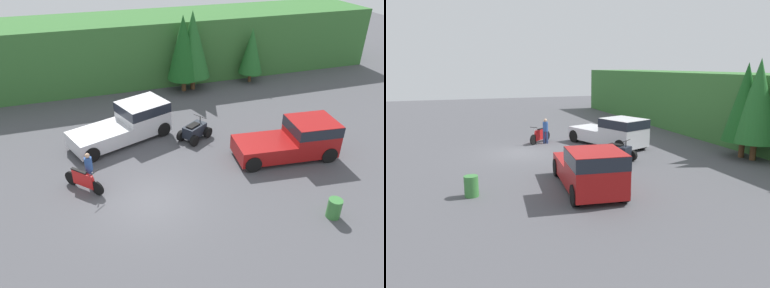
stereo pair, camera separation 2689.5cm
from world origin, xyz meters
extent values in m
plane|color=#4C4C51|center=(0.00, 0.00, 0.00)|extent=(80.00, 80.00, 0.00)
cube|color=#387033|center=(0.00, 16.00, 2.38)|extent=(44.00, 6.00, 4.75)
cylinder|color=brown|center=(5.25, 12.02, 0.49)|extent=(0.33, 0.33, 0.99)
cone|color=#19561E|center=(5.25, 12.02, 3.24)|extent=(2.42, 2.42, 4.51)
cylinder|color=brown|center=(6.00, 12.15, 0.51)|extent=(0.34, 0.34, 1.03)
cone|color=#236628|center=(6.00, 12.15, 3.37)|extent=(2.52, 2.52, 4.69)
cube|color=maroon|center=(8.95, 1.31, 1.11)|extent=(2.58, 2.38, 1.75)
cube|color=#1E232D|center=(8.95, 1.31, 1.69)|extent=(2.60, 2.40, 0.56)
cube|color=maroon|center=(6.34, 1.59, 0.65)|extent=(3.10, 2.44, 0.83)
cylinder|color=black|center=(9.68, 2.23, 0.43)|extent=(0.88, 0.37, 0.85)
cylinder|color=black|center=(9.47, 0.27, 0.43)|extent=(0.88, 0.37, 0.85)
cylinder|color=black|center=(5.57, 2.67, 0.43)|extent=(0.88, 0.37, 0.85)
cylinder|color=black|center=(5.35, 0.71, 0.43)|extent=(0.88, 0.37, 0.85)
cube|color=silver|center=(1.03, 6.39, 1.11)|extent=(3.12, 2.89, 1.75)
cube|color=#1E232D|center=(1.03, 6.39, 1.69)|extent=(3.14, 2.92, 0.56)
cube|color=silver|center=(-1.60, 5.41, 0.65)|extent=(3.64, 3.09, 0.83)
cylinder|color=black|center=(1.35, 7.56, 0.43)|extent=(0.90, 0.56, 0.85)
cylinder|color=black|center=(2.04, 5.71, 0.43)|extent=(0.90, 0.56, 0.85)
cylinder|color=black|center=(-2.87, 5.98, 0.43)|extent=(0.90, 0.56, 0.85)
cylinder|color=black|center=(-2.18, 4.14, 0.43)|extent=(0.90, 0.56, 0.85)
cylinder|color=black|center=(-2.20, 1.21, 0.35)|extent=(0.55, 0.59, 0.71)
cylinder|color=black|center=(-3.29, 2.39, 0.35)|extent=(0.55, 0.59, 0.71)
cube|color=red|center=(-2.74, 1.80, 0.58)|extent=(0.94, 1.01, 0.73)
cylinder|color=#B7B7BC|center=(-2.23, 1.24, 0.77)|extent=(0.24, 0.26, 0.81)
cylinder|color=black|center=(-2.23, 1.24, 1.19)|extent=(0.47, 0.43, 0.04)
cube|color=black|center=(-2.88, 1.95, 0.97)|extent=(0.71, 0.76, 0.06)
cylinder|color=black|center=(3.93, 5.52, 0.31)|extent=(0.63, 0.52, 0.61)
cylinder|color=black|center=(4.45, 4.73, 0.31)|extent=(0.63, 0.52, 0.61)
cylinder|color=black|center=(2.87, 4.82, 0.31)|extent=(0.63, 0.52, 0.61)
cylinder|color=black|center=(3.39, 4.03, 0.31)|extent=(0.63, 0.52, 0.61)
cube|color=#1E232D|center=(3.66, 4.78, 0.55)|extent=(1.56, 1.38, 0.65)
cylinder|color=black|center=(4.09, 5.06, 1.05)|extent=(0.07, 0.07, 0.35)
cylinder|color=black|center=(4.09, 5.06, 1.23)|extent=(0.53, 0.77, 0.04)
cube|color=black|center=(3.54, 4.70, 0.92)|extent=(0.90, 0.80, 0.08)
cylinder|color=navy|center=(-2.36, 2.19, 0.43)|extent=(0.24, 0.24, 0.85)
cylinder|color=navy|center=(-2.46, 2.02, 0.43)|extent=(0.24, 0.24, 0.85)
cylinder|color=#2D5199|center=(-2.41, 2.10, 1.17)|extent=(0.49, 0.49, 0.64)
sphere|color=tan|center=(-2.41, 2.10, 1.61)|extent=(0.32, 0.32, 0.23)
cylinder|color=#387A38|center=(7.06, -3.43, 0.44)|extent=(0.58, 0.58, 0.88)
camera|label=1|loc=(-2.39, -13.10, 10.61)|focal=35.00mm
camera|label=2|loc=(22.38, -4.06, 5.31)|focal=35.00mm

